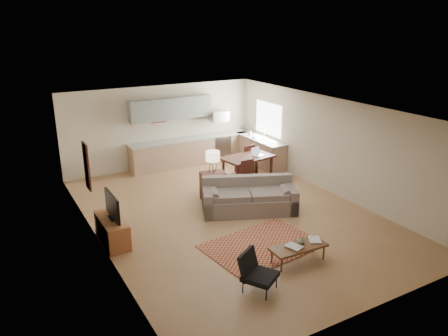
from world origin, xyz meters
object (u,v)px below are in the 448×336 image
sofa (249,196)px  tv_credenza (112,230)px  console_table (213,186)px  armchair (260,273)px  coffee_table (298,254)px  dining_table (248,169)px

sofa → tv_credenza: sofa is taller
console_table → armchair: bearing=-95.7°
coffee_table → console_table: bearing=91.2°
console_table → coffee_table: bearing=-79.4°
coffee_table → tv_credenza: size_ratio=0.97×
tv_credenza → dining_table: (4.68, 1.82, 0.11)m
tv_credenza → console_table: 3.28m
sofa → coffee_table: 2.61m
dining_table → armchair: bearing=-128.9°
armchair → console_table: console_table is taller
armchair → dining_table: (2.87, 4.95, 0.03)m
tv_credenza → console_table: size_ratio=1.60×
tv_credenza → console_table: (3.10, 1.08, 0.10)m
armchair → dining_table: size_ratio=0.47×
sofa → dining_table: size_ratio=1.58×
coffee_table → console_table: 3.75m
coffee_table → dining_table: size_ratio=0.77×
armchair → dining_table: bearing=28.7°
armchair → dining_table: dining_table is taller
tv_credenza → dining_table: size_ratio=0.79×
console_table → tv_credenza: bearing=-149.4°
sofa → coffee_table: size_ratio=2.06×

